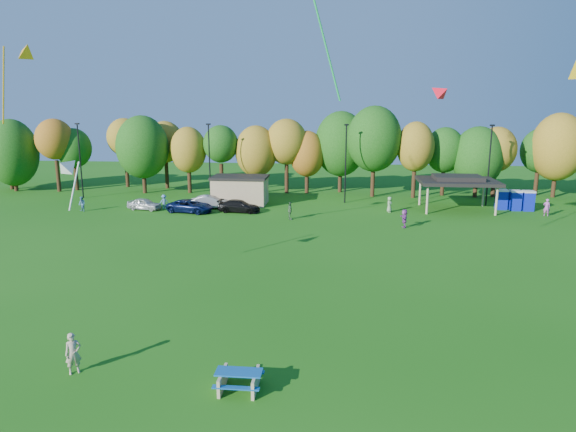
# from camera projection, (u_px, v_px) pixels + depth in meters

# --- Properties ---
(ground) EXTENTS (160.00, 160.00, 0.00)m
(ground) POSITION_uv_depth(u_px,v_px,m) (305.00, 382.00, 21.30)
(ground) COLOR #19600F
(ground) RESTS_ON ground
(tree_line) EXTENTS (93.57, 10.55, 11.15)m
(tree_line) POSITION_uv_depth(u_px,v_px,m) (321.00, 148.00, 64.38)
(tree_line) COLOR black
(tree_line) RESTS_ON ground
(lamp_posts) EXTENTS (64.50, 0.25, 9.09)m
(lamp_posts) POSITION_uv_depth(u_px,v_px,m) (346.00, 161.00, 58.95)
(lamp_posts) COLOR black
(lamp_posts) RESTS_ON ground
(utility_building) EXTENTS (6.30, 4.30, 3.25)m
(utility_building) POSITION_uv_depth(u_px,v_px,m) (240.00, 190.00, 58.86)
(utility_building) COLOR tan
(utility_building) RESTS_ON ground
(pavilion) EXTENTS (8.20, 6.20, 3.77)m
(pavilion) POSITION_uv_depth(u_px,v_px,m) (458.00, 181.00, 55.23)
(pavilion) COLOR tan
(pavilion) RESTS_ON ground
(porta_potties) EXTENTS (3.75, 1.72, 2.18)m
(porta_potties) POSITION_uv_depth(u_px,v_px,m) (515.00, 200.00, 55.64)
(porta_potties) COLOR #0D1FB3
(porta_potties) RESTS_ON ground
(picnic_table) EXTENTS (1.87, 1.55, 0.81)m
(picnic_table) POSITION_uv_depth(u_px,v_px,m) (239.00, 379.00, 20.60)
(picnic_table) COLOR tan
(picnic_table) RESTS_ON ground
(kite_flyer) EXTENTS (0.79, 0.75, 1.82)m
(kite_flyer) POSITION_uv_depth(u_px,v_px,m) (73.00, 353.00, 21.79)
(kite_flyer) COLOR tan
(kite_flyer) RESTS_ON ground
(car_a) EXTENTS (3.96, 2.17, 1.28)m
(car_a) POSITION_uv_depth(u_px,v_px,m) (144.00, 204.00, 55.87)
(car_a) COLOR #B9B9B9
(car_a) RESTS_ON ground
(car_b) EXTENTS (4.51, 2.12, 1.43)m
(car_b) POSITION_uv_depth(u_px,v_px,m) (210.00, 202.00, 56.56)
(car_b) COLOR #98989D
(car_b) RESTS_ON ground
(car_c) EXTENTS (5.26, 3.20, 1.36)m
(car_c) POSITION_uv_depth(u_px,v_px,m) (190.00, 206.00, 54.49)
(car_c) COLOR #0A1541
(car_c) RESTS_ON ground
(car_d) EXTENTS (4.69, 2.32, 1.31)m
(car_d) POSITION_uv_depth(u_px,v_px,m) (239.00, 206.00, 54.60)
(car_d) COLOR black
(car_d) RESTS_ON ground
(far_person_0) EXTENTS (0.67, 1.13, 1.80)m
(far_person_0) POSITION_uv_depth(u_px,v_px,m) (290.00, 211.00, 51.03)
(far_person_0) COLOR #446C42
(far_person_0) RESTS_ON ground
(far_person_1) EXTENTS (0.62, 1.66, 1.76)m
(far_person_1) POSITION_uv_depth(u_px,v_px,m) (404.00, 218.00, 47.71)
(far_person_1) COLOR #863C90
(far_person_1) RESTS_ON ground
(far_person_2) EXTENTS (0.74, 0.57, 1.81)m
(far_person_2) POSITION_uv_depth(u_px,v_px,m) (547.00, 207.00, 52.66)
(far_person_2) COLOR #C15BB2
(far_person_2) RESTS_ON ground
(far_person_3) EXTENTS (0.66, 0.89, 1.67)m
(far_person_3) POSITION_uv_depth(u_px,v_px,m) (389.00, 204.00, 54.56)
(far_person_3) COLOR #7D9F6C
(far_person_3) RESTS_ON ground
(far_person_4) EXTENTS (0.97, 0.90, 1.61)m
(far_person_4) POSITION_uv_depth(u_px,v_px,m) (82.00, 204.00, 54.92)
(far_person_4) COLOR teal
(far_person_4) RESTS_ON ground
(far_person_5) EXTENTS (1.17, 0.99, 1.57)m
(far_person_5) POSITION_uv_depth(u_px,v_px,m) (164.00, 202.00, 56.36)
(far_person_5) COLOR #5281B5
(far_person_5) RESTS_ON ground
(kite_3) EXTENTS (1.26, 1.20, 1.02)m
(kite_3) POSITION_uv_depth(u_px,v_px,m) (437.00, 92.00, 24.54)
(kite_3) COLOR red
(kite_9) EXTENTS (1.47, 2.21, 3.48)m
(kite_9) POSITION_uv_depth(u_px,v_px,m) (70.00, 166.00, 29.53)
(kite_9) COLOR white
(kite_13) EXTENTS (2.84, 2.42, 5.36)m
(kite_13) POSITION_uv_depth(u_px,v_px,m) (25.00, 52.00, 32.53)
(kite_13) COLOR orange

